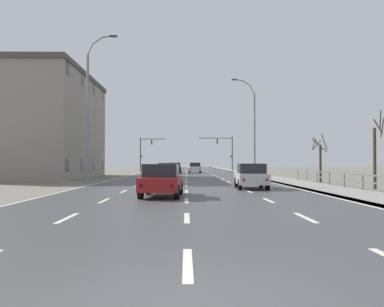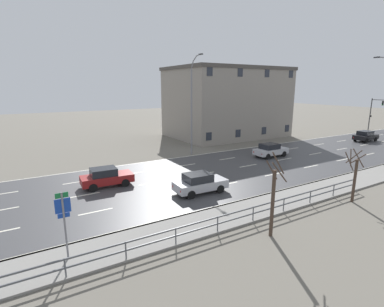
% 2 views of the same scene
% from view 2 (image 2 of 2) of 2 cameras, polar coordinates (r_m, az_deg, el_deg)
% --- Properties ---
extents(ground_plane, '(160.00, 160.00, 0.12)m').
position_cam_2_polar(ground_plane, '(45.37, 29.17, 1.07)').
color(ground_plane, '#666056').
extents(guardrail, '(0.07, 26.42, 1.00)m').
position_cam_2_polar(guardrail, '(16.70, 5.04, -13.05)').
color(guardrail, '#515459').
rests_on(guardrail, ground).
extents(street_lamp_left_bank, '(2.34, 0.24, 11.48)m').
position_cam_2_polar(street_lamp_left_bank, '(34.36, 0.01, 9.02)').
color(street_lamp_left_bank, slate).
rests_on(street_lamp_left_bank, ground).
extents(highway_sign, '(0.09, 0.68, 3.41)m').
position_cam_2_polar(highway_sign, '(14.81, -23.75, -11.39)').
color(highway_sign, slate).
rests_on(highway_sign, ground).
extents(traffic_signal_left, '(4.40, 0.36, 5.88)m').
position_cam_2_polar(traffic_signal_left, '(63.85, 32.18, 7.26)').
color(traffic_signal_left, '#38383A').
rests_on(traffic_signal_left, ground).
extents(car_mid_centre, '(1.99, 4.18, 1.57)m').
position_cam_2_polar(car_mid_centre, '(24.88, -16.43, -4.42)').
color(car_mid_centre, maroon).
rests_on(car_mid_centre, ground).
extents(car_near_right, '(1.88, 4.12, 1.57)m').
position_cam_2_polar(car_near_right, '(35.12, 15.11, 0.68)').
color(car_near_right, '#B7B7BC').
rests_on(car_near_right, ground).
extents(car_near_left, '(1.96, 4.17, 1.57)m').
position_cam_2_polar(car_near_left, '(22.46, 1.54, -5.76)').
color(car_near_left, '#B7B7BC').
rests_on(car_near_left, ground).
extents(car_far_right, '(1.85, 4.11, 1.57)m').
position_cam_2_polar(car_far_right, '(50.69, 30.83, 2.97)').
color(car_far_right, black).
rests_on(car_far_right, ground).
extents(brick_building, '(12.63, 18.03, 10.98)m').
position_cam_2_polar(brick_building, '(48.68, 6.78, 9.94)').
color(brick_building, gray).
rests_on(brick_building, ground).
extents(bare_tree_near, '(0.85, 0.93, 4.83)m').
position_cam_2_polar(bare_tree_near, '(16.32, 15.57, -8.75)').
color(bare_tree_near, '#423328').
rests_on(bare_tree_near, ground).
extents(bare_tree_mid, '(1.35, 1.64, 3.96)m').
position_cam_2_polar(bare_tree_mid, '(23.38, 29.18, -3.90)').
color(bare_tree_mid, '#423328').
rests_on(bare_tree_mid, ground).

